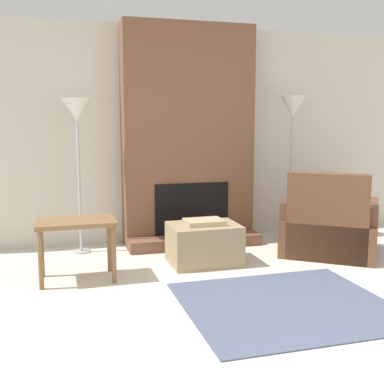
{
  "coord_description": "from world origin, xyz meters",
  "views": [
    {
      "loc": [
        -1.55,
        -2.85,
        1.47
      ],
      "look_at": [
        0.0,
        2.57,
        0.64
      ],
      "focal_mm": 45.0,
      "sensor_mm": 36.0,
      "label": 1
    }
  ],
  "objects": [
    {
      "name": "area_rug",
      "position": [
        0.2,
        0.5,
        0.01
      ],
      "size": [
        1.64,
        1.48,
        0.01
      ],
      "primitive_type": "cube",
      "color": "#4C5670",
      "rests_on": "ground_plane"
    },
    {
      "name": "fireplace",
      "position": [
        0.0,
        2.73,
        1.25
      ],
      "size": [
        1.57,
        0.63,
        2.6
      ],
      "color": "brown",
      "rests_on": "ground_plane"
    },
    {
      "name": "ground_plane",
      "position": [
        0.0,
        0.0,
        0.0
      ],
      "size": [
        24.0,
        24.0,
        0.0
      ],
      "primitive_type": "plane",
      "color": "beige"
    },
    {
      "name": "side_table",
      "position": [
        -1.39,
        1.62,
        0.48
      ],
      "size": [
        0.72,
        0.45,
        0.57
      ],
      "color": "brown",
      "rests_on": "ground_plane"
    },
    {
      "name": "floor_lamp_left",
      "position": [
        -1.3,
        2.59,
        1.51
      ],
      "size": [
        0.32,
        0.32,
        1.72
      ],
      "color": "#ADADB2",
      "rests_on": "ground_plane"
    },
    {
      "name": "wall_back",
      "position": [
        0.0,
        2.95,
        1.3
      ],
      "size": [
        6.88,
        0.06,
        2.6
      ],
      "primitive_type": "cube",
      "color": "beige",
      "rests_on": "ground_plane"
    },
    {
      "name": "ottoman",
      "position": [
        -0.09,
        1.79,
        0.22
      ],
      "size": [
        0.71,
        0.54,
        0.47
      ],
      "color": "#998460",
      "rests_on": "ground_plane"
    },
    {
      "name": "armchair",
      "position": [
        1.35,
        1.74,
        0.29
      ],
      "size": [
        1.36,
        1.34,
        0.94
      ],
      "rotation": [
        0.0,
        0.0,
        2.5
      ],
      "color": "brown",
      "rests_on": "ground_plane"
    },
    {
      "name": "floor_lamp_right",
      "position": [
        1.3,
        2.59,
        1.57
      ],
      "size": [
        0.32,
        0.32,
        1.78
      ],
      "color": "#ADADB2",
      "rests_on": "ground_plane"
    }
  ]
}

